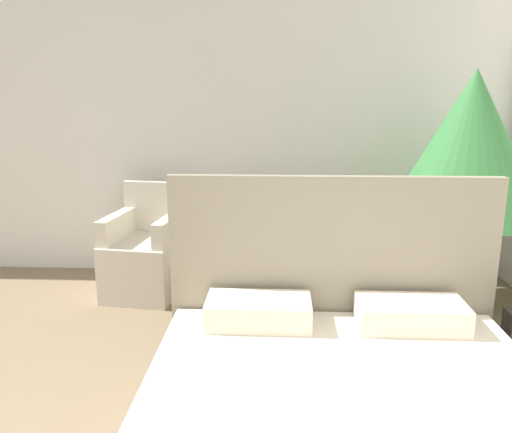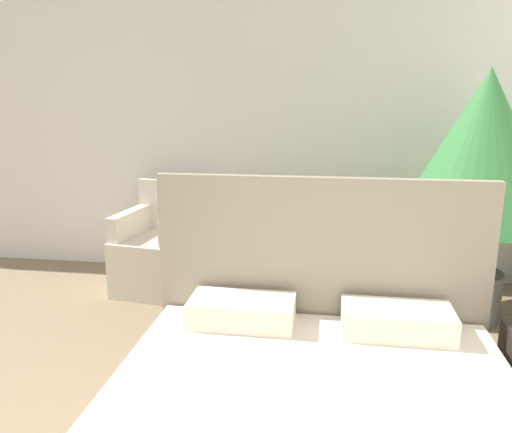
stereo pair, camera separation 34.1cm
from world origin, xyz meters
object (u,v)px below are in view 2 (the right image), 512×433
Objects in this scene: armchair_near_window_left at (157,254)px; potted_palm at (483,155)px; armchair_near_window_right at (273,260)px; side_table at (215,266)px.

potted_palm is at bearing 2.26° from armchair_near_window_left.
armchair_near_window_right is 0.51m from side_table.
armchair_near_window_right is at bearing 7.44° from armchair_near_window_left.
armchair_near_window_left is at bearing 174.82° from potted_palm.
potted_palm is (2.50, -0.23, 0.92)m from armchair_near_window_left.
armchair_near_window_left is 0.51m from side_table.
armchair_near_window_left is at bearing -178.03° from side_table.
side_table is (0.50, 0.02, -0.09)m from armchair_near_window_left.
side_table is at bearing 175.55° from armchair_near_window_right.
potted_palm is 2.25m from side_table.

